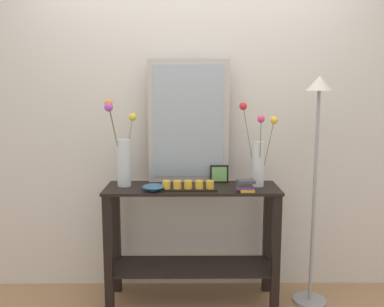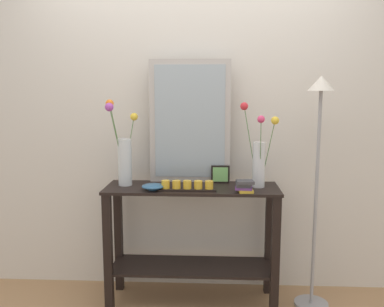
{
  "view_description": "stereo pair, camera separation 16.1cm",
  "coord_description": "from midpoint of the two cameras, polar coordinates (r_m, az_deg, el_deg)",
  "views": [
    {
      "loc": [
        -0.02,
        -2.82,
        1.52
      ],
      "look_at": [
        0.0,
        0.0,
        1.09
      ],
      "focal_mm": 38.53,
      "sensor_mm": 36.0,
      "label": 1
    },
    {
      "loc": [
        0.14,
        -2.82,
        1.52
      ],
      "look_at": [
        0.0,
        0.0,
        1.09
      ],
      "focal_mm": 38.53,
      "sensor_mm": 36.0,
      "label": 2
    }
  ],
  "objects": [
    {
      "name": "ground_plane",
      "position": [
        3.21,
        -1.52,
        -19.86
      ],
      "size": [
        7.0,
        6.0,
        0.02
      ],
      "primitive_type": "cube",
      "color": "#A87F56"
    },
    {
      "name": "wall_back",
      "position": [
        3.15,
        -1.51,
        5.5
      ],
      "size": [
        6.4,
        0.08,
        2.7
      ],
      "primitive_type": "cube",
      "color": "silver",
      "rests_on": "ground"
    },
    {
      "name": "console_table",
      "position": [
        2.99,
        -1.57,
        -10.8
      ],
      "size": [
        1.22,
        0.4,
        0.86
      ],
      "color": "black",
      "rests_on": "ground"
    },
    {
      "name": "mirror_leaning",
      "position": [
        3.0,
        -2.02,
        4.43
      ],
      "size": [
        0.59,
        0.03,
        0.89
      ],
      "color": "#B7B2AD",
      "rests_on": "console_table"
    },
    {
      "name": "tall_vase_left",
      "position": [
        2.93,
        -11.11,
        -0.22
      ],
      "size": [
        0.2,
        0.21,
        0.61
      ],
      "color": "silver",
      "rests_on": "console_table"
    },
    {
      "name": "vase_right",
      "position": [
        2.91,
        7.6,
        -0.35
      ],
      "size": [
        0.26,
        0.21,
        0.59
      ],
      "color": "silver",
      "rests_on": "console_table"
    },
    {
      "name": "candle_tray",
      "position": [
        2.79,
        -2.18,
        -4.56
      ],
      "size": [
        0.39,
        0.09,
        0.07
      ],
      "color": "black",
      "rests_on": "console_table"
    },
    {
      "name": "picture_frame_small",
      "position": [
        3.02,
        2.27,
        -2.86
      ],
      "size": [
        0.13,
        0.01,
        0.13
      ],
      "color": "black",
      "rests_on": "console_table"
    },
    {
      "name": "decorative_bowl",
      "position": [
        2.81,
        -6.97,
        -4.62
      ],
      "size": [
        0.15,
        0.15,
        0.04
      ],
      "color": "#2D5B84",
      "rests_on": "console_table"
    },
    {
      "name": "book_stack",
      "position": [
        2.77,
        5.74,
        -4.42
      ],
      "size": [
        0.13,
        0.11,
        0.08
      ],
      "color": "gold",
      "rests_on": "console_table"
    },
    {
      "name": "floor_lamp",
      "position": [
        2.94,
        15.34,
        0.07
      ],
      "size": [
        0.24,
        0.24,
        1.62
      ],
      "color": "#9E9EA3",
      "rests_on": "ground"
    }
  ]
}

